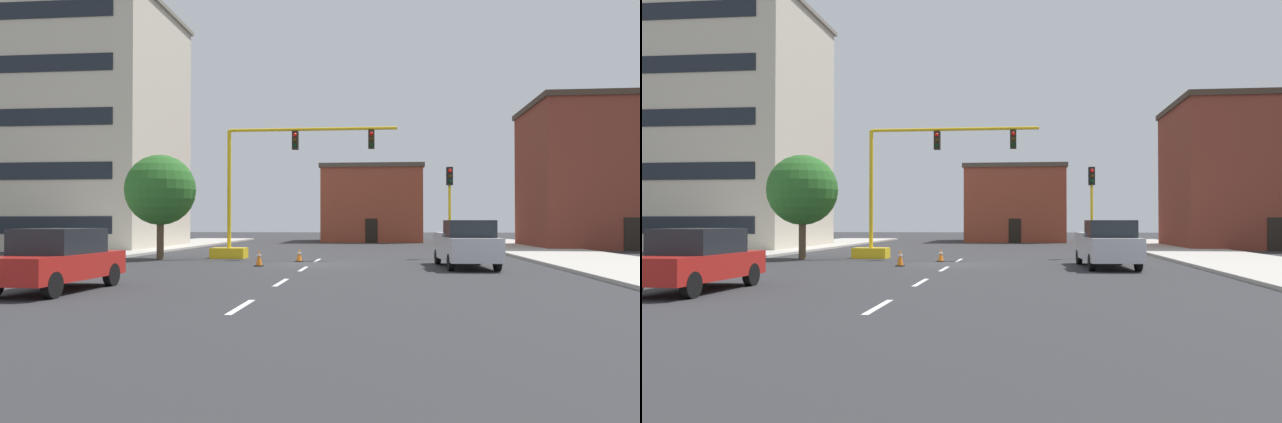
{
  "view_description": "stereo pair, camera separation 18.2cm",
  "coord_description": "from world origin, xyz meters",
  "views": [
    {
      "loc": [
        3.16,
        -27.48,
        1.94
      ],
      "look_at": [
        -0.12,
        5.06,
        2.48
      ],
      "focal_mm": 33.95,
      "sensor_mm": 36.0,
      "label": 1
    },
    {
      "loc": [
        3.34,
        -27.46,
        1.94
      ],
      "look_at": [
        -0.12,
        5.06,
        2.48
      ],
      "focal_mm": 33.95,
      "sensor_mm": 36.0,
      "label": 2
    }
  ],
  "objects": [
    {
      "name": "lane_stripe_seg_3",
      "position": [
        0.0,
        2.5,
        0.0
      ],
      "size": [
        0.16,
        2.4,
        0.01
      ],
      "primitive_type": "cube",
      "color": "silver",
      "rests_on": "ground_plane"
    },
    {
      "name": "lane_stripe_seg_2",
      "position": [
        0.0,
        -3.0,
        0.0
      ],
      "size": [
        0.16,
        2.4,
        0.01
      ],
      "primitive_type": "cube",
      "color": "silver",
      "rests_on": "ground_plane"
    },
    {
      "name": "lane_stripe_seg_0",
      "position": [
        0.0,
        -14.0,
        0.0
      ],
      "size": [
        0.16,
        2.4,
        0.01
      ],
      "primitive_type": "cube",
      "color": "silver",
      "rests_on": "ground_plane"
    },
    {
      "name": "traffic_light_pole_right",
      "position": [
        6.76,
        4.78,
        3.53
      ],
      "size": [
        0.32,
        0.47,
        4.8
      ],
      "color": "yellow",
      "rests_on": "ground_plane"
    },
    {
      "name": "tree_left_near",
      "position": [
        -8.15,
        2.64,
        3.55
      ],
      "size": [
        3.63,
        3.63,
        5.38
      ],
      "color": "brown",
      "rests_on": "ground_plane"
    },
    {
      "name": "traffic_cone_roadside_b",
      "position": [
        -0.77,
        1.44,
        0.31
      ],
      "size": [
        0.36,
        0.36,
        0.64
      ],
      "color": "black",
      "rests_on": "ground_plane"
    },
    {
      "name": "sidewalk_right",
      "position": [
        13.33,
        8.0,
        0.07
      ],
      "size": [
        6.0,
        56.0,
        0.14
      ],
      "primitive_type": "cube",
      "color": "#B2ADA3",
      "rests_on": "ground_plane"
    },
    {
      "name": "building_brick_center",
      "position": [
        2.3,
        32.1,
        3.65
      ],
      "size": [
        9.56,
        10.11,
        7.27
      ],
      "color": "brown",
      "rests_on": "ground_plane"
    },
    {
      "name": "building_tall_left",
      "position": [
        -19.43,
        14.51,
        8.72
      ],
      "size": [
        14.74,
        11.95,
        17.42
      ],
      "color": "beige",
      "rests_on": "ground_plane"
    },
    {
      "name": "building_row_right",
      "position": [
        19.49,
        18.7,
        5.34
      ],
      "size": [
        10.97,
        10.26,
        10.66
      ],
      "color": "brown",
      "rests_on": "ground_plane"
    },
    {
      "name": "traffic_signal_gantry",
      "position": [
        -3.54,
        3.74,
        2.28
      ],
      "size": [
        9.71,
        1.2,
        6.83
      ],
      "color": "yellow",
      "rests_on": "ground_plane"
    },
    {
      "name": "sedan_red_near_left",
      "position": [
        -5.8,
        -11.47,
        0.89
      ],
      "size": [
        2.05,
        4.58,
        1.74
      ],
      "color": "#B21E19",
      "rests_on": "ground_plane"
    },
    {
      "name": "lane_stripe_seg_1",
      "position": [
        0.0,
        -8.5,
        0.0
      ],
      "size": [
        0.16,
        2.4,
        0.01
      ],
      "primitive_type": "cube",
      "color": "silver",
      "rests_on": "ground_plane"
    },
    {
      "name": "traffic_cone_roadside_a",
      "position": [
        -2.09,
        -1.71,
        0.36
      ],
      "size": [
        0.36,
        0.36,
        0.74
      ],
      "color": "black",
      "rests_on": "ground_plane"
    },
    {
      "name": "ground_plane",
      "position": [
        0.0,
        0.0,
        0.0
      ],
      "size": [
        160.0,
        160.0,
        0.0
      ],
      "primitive_type": "plane",
      "color": "#2D2D30"
    },
    {
      "name": "sidewalk_left",
      "position": [
        -13.33,
        8.0,
        0.07
      ],
      "size": [
        6.0,
        56.0,
        0.14
      ],
      "primitive_type": "cube",
      "color": "#B2ADA3",
      "rests_on": "ground_plane"
    },
    {
      "name": "pickup_truck_silver",
      "position": [
        6.7,
        -1.62,
        0.97
      ],
      "size": [
        2.25,
        5.49,
        1.99
      ],
      "color": "#BCBCC1",
      "rests_on": "ground_plane"
    }
  ]
}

